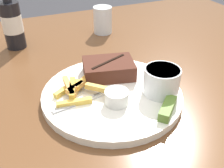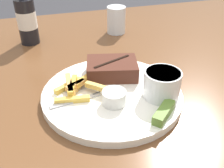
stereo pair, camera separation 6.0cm
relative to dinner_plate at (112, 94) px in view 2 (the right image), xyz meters
name	(u,v)px [view 2 (the right image)]	position (x,y,z in m)	size (l,w,h in m)	color
dining_table	(112,117)	(0.00, 0.00, -0.07)	(1.56, 1.31, 0.76)	brown
dinner_plate	(112,94)	(0.00, 0.00, 0.00)	(0.33, 0.33, 0.02)	white
steak_portion	(112,68)	(0.02, 0.07, 0.03)	(0.14, 0.12, 0.04)	#472319
fries_pile	(77,87)	(-0.08, 0.02, 0.02)	(0.13, 0.10, 0.02)	gold
coleslaw_cup	(162,83)	(0.10, -0.05, 0.04)	(0.08, 0.08, 0.06)	white
dipping_sauce_cup	(114,97)	(-0.01, -0.05, 0.03)	(0.05, 0.05, 0.03)	silver
pickle_spear	(164,112)	(0.08, -0.12, 0.02)	(0.07, 0.07, 0.02)	#567A2D
fork_utensil	(77,100)	(-0.09, -0.01, 0.01)	(0.13, 0.03, 0.00)	#B7B7BC
beer_bottle	(27,19)	(-0.18, 0.38, 0.07)	(0.06, 0.06, 0.23)	black
drinking_glass	(116,20)	(0.13, 0.38, 0.04)	(0.07, 0.07, 0.09)	silver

